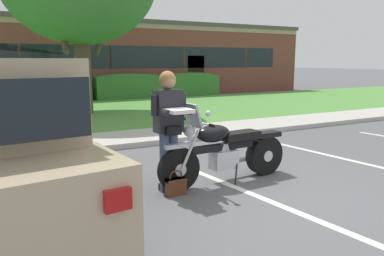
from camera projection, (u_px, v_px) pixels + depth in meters
The scene contains 14 objects.
ground_plane at pixel (261, 192), 5.33m from camera, with size 140.00×140.00×0.00m, color #565659.
curb_strip at pixel (162, 141), 8.40m from camera, with size 60.00×0.20×0.12m, color #B7B2A8.
concrete_walk at pixel (148, 136), 9.14m from camera, with size 60.00×1.50×0.08m, color #B7B2A8.
grass_lawn at pixel (99, 113), 13.25m from camera, with size 60.00×7.94×0.06m, color #518E3D.
stall_stripe_0 at pixel (33, 230), 4.13m from camera, with size 0.12×4.40×0.01m, color silver.
stall_stripe_1 at pixel (242, 190), 5.42m from camera, with size 0.12×4.40×0.01m, color silver.
stall_stripe_2 at pixel (370, 165), 6.71m from camera, with size 0.12×4.40×0.01m, color silver.
motorcycle at pixel (229, 150), 5.75m from camera, with size 2.24×0.82×1.26m.
rider_person at pixel (169, 122), 5.20m from camera, with size 0.54×0.60×1.70m.
handbag at pixel (176, 185), 5.19m from camera, with size 0.28×0.13×0.36m.
hedge_center_left at pixel (53, 88), 16.28m from camera, with size 2.94×0.90×1.24m.
hedge_center_right at pixel (129, 86), 17.86m from camera, with size 3.24×0.90×1.24m.
hedge_right at pixel (192, 84), 19.44m from camera, with size 2.75×0.90×1.24m.
brick_building at pixel (86, 59), 22.39m from camera, with size 23.38×10.67×3.84m.
Camera 1 is at (-3.24, -4.04, 1.84)m, focal length 35.14 mm.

